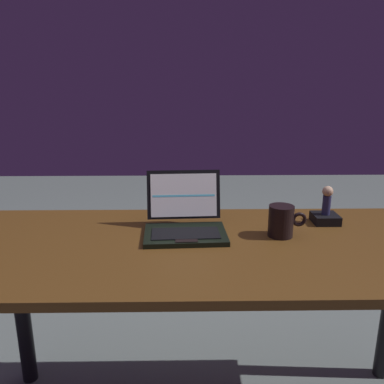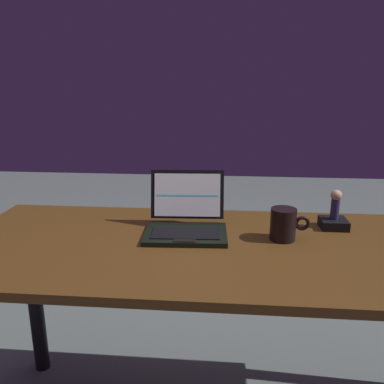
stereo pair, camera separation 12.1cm
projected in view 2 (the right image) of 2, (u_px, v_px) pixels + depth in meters
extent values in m
cube|color=#4F3012|center=(212.00, 248.00, 1.21)|extent=(1.61, 0.67, 0.03)
cylinder|color=black|center=(34.00, 296.00, 1.63)|extent=(0.06, 0.06, 0.70)
cube|color=black|center=(186.00, 234.00, 1.26)|extent=(0.27, 0.20, 0.02)
cube|color=black|center=(186.00, 233.00, 1.24)|extent=(0.22, 0.11, 0.00)
cube|color=black|center=(185.00, 240.00, 1.19)|extent=(0.07, 0.03, 0.00)
cube|color=black|center=(187.00, 194.00, 1.34)|extent=(0.25, 0.06, 0.16)
cube|color=white|center=(187.00, 195.00, 1.33)|extent=(0.23, 0.05, 0.14)
cube|color=#59CCF2|center=(187.00, 196.00, 1.33)|extent=(0.21, 0.01, 0.01)
cube|color=black|center=(333.00, 223.00, 1.33)|extent=(0.09, 0.09, 0.03)
cylinder|color=navy|center=(335.00, 209.00, 1.32)|extent=(0.03, 0.03, 0.07)
sphere|color=tan|center=(336.00, 195.00, 1.31)|extent=(0.04, 0.04, 0.04)
cylinder|color=black|center=(283.00, 224.00, 1.23)|extent=(0.08, 0.08, 0.10)
torus|color=black|center=(302.00, 223.00, 1.22)|extent=(0.05, 0.01, 0.05)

